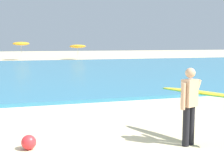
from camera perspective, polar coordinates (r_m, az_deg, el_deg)
ground_plane at (r=6.91m, az=-7.28°, el=-11.68°), size 160.00×160.00×0.00m
sea at (r=25.46m, az=-14.75°, el=2.34°), size 120.00×28.00×0.14m
surfer_with_board at (r=7.22m, az=14.97°, el=-2.63°), size 1.32×2.33×1.73m
beach_umbrella_2 at (r=42.84m, az=-16.28°, el=7.09°), size 2.15×2.18×2.44m
beach_umbrella_3 at (r=43.12m, az=-6.28°, el=6.85°), size 2.20×2.21×2.04m
beach_ball at (r=7.00m, az=-14.96°, el=-10.24°), size 0.32×0.32×0.32m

